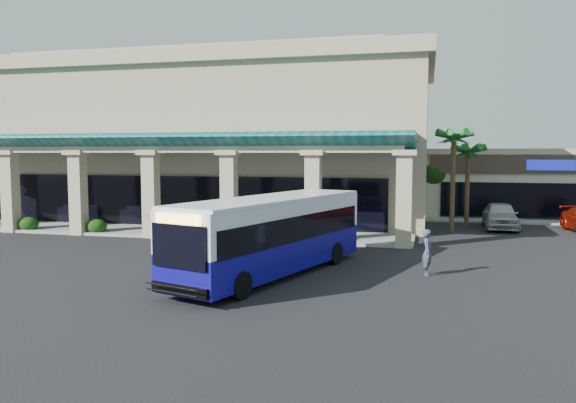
% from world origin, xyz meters
% --- Properties ---
extents(ground, '(110.00, 110.00, 0.00)m').
position_xyz_m(ground, '(0.00, 0.00, 0.00)').
color(ground, black).
extents(main_building, '(30.80, 14.80, 11.35)m').
position_xyz_m(main_building, '(-8.00, 16.00, 5.67)').
color(main_building, tan).
rests_on(main_building, ground).
extents(arcade, '(30.00, 6.20, 5.70)m').
position_xyz_m(arcade, '(-8.00, 6.80, 2.85)').
color(arcade, '#0F595B').
rests_on(arcade, ground).
extents(strip_mall, '(22.50, 12.50, 4.90)m').
position_xyz_m(strip_mall, '(18.00, 24.00, 2.45)').
color(strip_mall, beige).
rests_on(strip_mall, ground).
extents(palm_0, '(2.40, 2.40, 6.60)m').
position_xyz_m(palm_0, '(8.50, 11.00, 3.30)').
color(palm_0, '#185B1E').
rests_on(palm_0, ground).
extents(palm_1, '(2.40, 2.40, 5.80)m').
position_xyz_m(palm_1, '(9.50, 14.00, 2.90)').
color(palm_1, '#185B1E').
rests_on(palm_1, ground).
extents(broadleaf_tree, '(2.60, 2.60, 4.81)m').
position_xyz_m(broadleaf_tree, '(7.50, 19.00, 2.41)').
color(broadleaf_tree, black).
rests_on(broadleaf_tree, ground).
extents(transit_bus, '(5.56, 10.86, 2.96)m').
position_xyz_m(transit_bus, '(1.45, -2.37, 1.48)').
color(transit_bus, '#100B81').
rests_on(transit_bus, ground).
extents(pedestrian, '(0.44, 0.65, 1.75)m').
position_xyz_m(pedestrian, '(7.16, -0.92, 0.87)').
color(pedestrian, '#384356').
rests_on(pedestrian, ground).
extents(car_silver, '(2.07, 4.86, 1.64)m').
position_xyz_m(car_silver, '(11.43, 13.52, 0.82)').
color(car_silver, '#B3B3B3').
rests_on(car_silver, ground).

